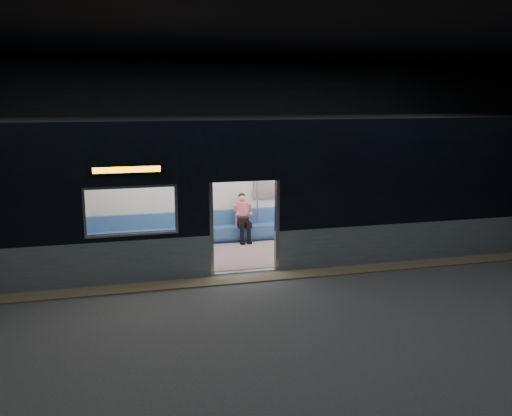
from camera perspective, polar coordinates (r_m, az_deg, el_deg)
name	(u,v)px	position (r m, az deg, el deg)	size (l,w,h in m)	color
station_floor	(256,288)	(11.17, 0.05, -8.43)	(24.00, 14.00, 0.01)	#47494C
station_envelope	(256,106)	(10.50, 0.05, 10.73)	(24.00, 14.00, 5.00)	black
tactile_strip	(250,279)	(11.67, -0.63, -7.44)	(22.80, 0.50, 0.03)	#8C7F59
metro_car	(230,180)	(13.13, -2.71, 2.93)	(18.00, 3.04, 3.35)	#8FA0AA
passenger	(243,214)	(14.40, -1.41, -0.66)	(0.38, 0.64, 1.29)	black
handbag	(243,220)	(14.22, -1.38, -1.24)	(0.27, 0.23, 0.14)	black
transit_map	(273,185)	(14.78, 1.76, 2.49)	(1.01, 0.03, 0.66)	white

